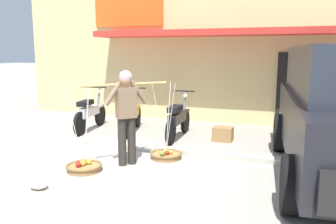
{
  "coord_description": "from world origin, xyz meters",
  "views": [
    {
      "loc": [
        2.63,
        -5.69,
        2.02
      ],
      "look_at": [
        0.33,
        0.6,
        0.85
      ],
      "focal_mm": 37.28,
      "sensor_mm": 36.0,
      "label": 1
    }
  ],
  "objects_px": {
    "fruit_basket_right_side": "(84,166)",
    "plastic_litter_bag": "(39,185)",
    "motorcycle_third_in_row": "(178,120)",
    "motorcycle_second_in_row": "(132,114)",
    "fruit_vendor": "(126,111)",
    "wooden_crate": "(223,134)",
    "motorcycle_nearest_shop": "(90,113)",
    "fruit_basket_left_side": "(166,154)"
  },
  "relations": [
    {
      "from": "motorcycle_nearest_shop",
      "to": "motorcycle_second_in_row",
      "type": "distance_m",
      "value": 1.13
    },
    {
      "from": "fruit_vendor",
      "to": "fruit_basket_right_side",
      "type": "distance_m",
      "value": 1.19
    },
    {
      "from": "fruit_vendor",
      "to": "fruit_basket_left_side",
      "type": "xyz_separation_m",
      "value": [
        0.53,
        0.57,
        -0.9
      ]
    },
    {
      "from": "fruit_basket_right_side",
      "to": "motorcycle_nearest_shop",
      "type": "bearing_deg",
      "value": 120.44
    },
    {
      "from": "motorcycle_third_in_row",
      "to": "wooden_crate",
      "type": "height_order",
      "value": "motorcycle_third_in_row"
    },
    {
      "from": "motorcycle_third_in_row",
      "to": "fruit_basket_right_side",
      "type": "bearing_deg",
      "value": -106.62
    },
    {
      "from": "motorcycle_second_in_row",
      "to": "wooden_crate",
      "type": "height_order",
      "value": "motorcycle_second_in_row"
    },
    {
      "from": "fruit_vendor",
      "to": "motorcycle_second_in_row",
      "type": "relative_size",
      "value": 0.95
    },
    {
      "from": "fruit_basket_right_side",
      "to": "motorcycle_third_in_row",
      "type": "relative_size",
      "value": 0.8
    },
    {
      "from": "fruit_basket_right_side",
      "to": "wooden_crate",
      "type": "xyz_separation_m",
      "value": [
        1.83,
        2.84,
        0.08
      ]
    },
    {
      "from": "fruit_basket_left_side",
      "to": "motorcycle_second_in_row",
      "type": "height_order",
      "value": "fruit_basket_left_side"
    },
    {
      "from": "motorcycle_nearest_shop",
      "to": "wooden_crate",
      "type": "relative_size",
      "value": 4.12
    },
    {
      "from": "fruit_vendor",
      "to": "motorcycle_second_in_row",
      "type": "height_order",
      "value": "fruit_vendor"
    },
    {
      "from": "plastic_litter_bag",
      "to": "wooden_crate",
      "type": "xyz_separation_m",
      "value": [
        2.01,
        3.76,
        0.09
      ]
    },
    {
      "from": "motorcycle_second_in_row",
      "to": "plastic_litter_bag",
      "type": "relative_size",
      "value": 6.38
    },
    {
      "from": "motorcycle_nearest_shop",
      "to": "wooden_crate",
      "type": "xyz_separation_m",
      "value": [
        3.44,
        0.11,
        -0.29
      ]
    },
    {
      "from": "fruit_vendor",
      "to": "wooden_crate",
      "type": "relative_size",
      "value": 3.85
    },
    {
      "from": "motorcycle_second_in_row",
      "to": "plastic_litter_bag",
      "type": "height_order",
      "value": "motorcycle_second_in_row"
    },
    {
      "from": "fruit_basket_right_side",
      "to": "motorcycle_nearest_shop",
      "type": "relative_size",
      "value": 0.8
    },
    {
      "from": "fruit_basket_left_side",
      "to": "fruit_basket_right_side",
      "type": "height_order",
      "value": "same"
    },
    {
      "from": "fruit_basket_left_side",
      "to": "motorcycle_third_in_row",
      "type": "relative_size",
      "value": 0.8
    },
    {
      "from": "motorcycle_second_in_row",
      "to": "motorcycle_third_in_row",
      "type": "distance_m",
      "value": 1.32
    },
    {
      "from": "fruit_basket_right_side",
      "to": "wooden_crate",
      "type": "distance_m",
      "value": 3.38
    },
    {
      "from": "fruit_vendor",
      "to": "plastic_litter_bag",
      "type": "distance_m",
      "value": 1.89
    },
    {
      "from": "fruit_basket_right_side",
      "to": "motorcycle_third_in_row",
      "type": "height_order",
      "value": "fruit_basket_right_side"
    },
    {
      "from": "fruit_vendor",
      "to": "plastic_litter_bag",
      "type": "bearing_deg",
      "value": -115.72
    },
    {
      "from": "motorcycle_second_in_row",
      "to": "wooden_crate",
      "type": "relative_size",
      "value": 4.06
    },
    {
      "from": "fruit_basket_right_side",
      "to": "plastic_litter_bag",
      "type": "relative_size",
      "value": 5.18
    },
    {
      "from": "fruit_vendor",
      "to": "plastic_litter_bag",
      "type": "xyz_separation_m",
      "value": [
        -0.72,
        -1.49,
        -0.91
      ]
    },
    {
      "from": "motorcycle_nearest_shop",
      "to": "wooden_crate",
      "type": "bearing_deg",
      "value": 1.78
    },
    {
      "from": "fruit_basket_left_side",
      "to": "motorcycle_nearest_shop",
      "type": "height_order",
      "value": "fruit_basket_left_side"
    },
    {
      "from": "motorcycle_nearest_shop",
      "to": "wooden_crate",
      "type": "distance_m",
      "value": 3.45
    },
    {
      "from": "plastic_litter_bag",
      "to": "fruit_basket_left_side",
      "type": "bearing_deg",
      "value": 58.71
    },
    {
      "from": "wooden_crate",
      "to": "plastic_litter_bag",
      "type": "bearing_deg",
      "value": -118.14
    },
    {
      "from": "fruit_vendor",
      "to": "motorcycle_third_in_row",
      "type": "bearing_deg",
      "value": 82.86
    },
    {
      "from": "plastic_litter_bag",
      "to": "wooden_crate",
      "type": "height_order",
      "value": "wooden_crate"
    },
    {
      "from": "motorcycle_nearest_shop",
      "to": "motorcycle_third_in_row",
      "type": "distance_m",
      "value": 2.41
    },
    {
      "from": "motorcycle_nearest_shop",
      "to": "motorcycle_second_in_row",
      "type": "height_order",
      "value": "same"
    },
    {
      "from": "motorcycle_third_in_row",
      "to": "plastic_litter_bag",
      "type": "height_order",
      "value": "motorcycle_third_in_row"
    },
    {
      "from": "fruit_basket_right_side",
      "to": "motorcycle_nearest_shop",
      "type": "height_order",
      "value": "fruit_basket_right_side"
    },
    {
      "from": "motorcycle_second_in_row",
      "to": "fruit_basket_left_side",
      "type": "bearing_deg",
      "value": -48.69
    },
    {
      "from": "fruit_basket_right_side",
      "to": "plastic_litter_bag",
      "type": "distance_m",
      "value": 0.93
    }
  ]
}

